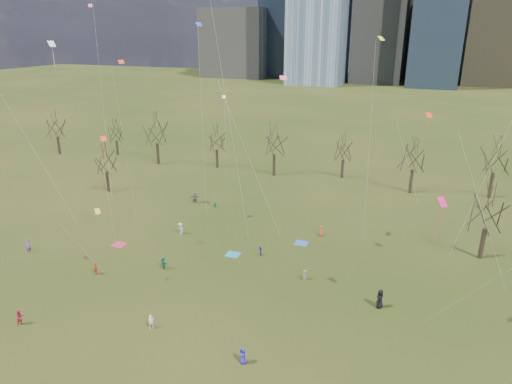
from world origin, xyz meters
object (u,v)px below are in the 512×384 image
(person_0, at_px, (243,356))
(person_2, at_px, (20,317))
(blanket_navy, at_px, (301,243))
(blanket_crimson, at_px, (119,245))
(person_4, at_px, (96,269))
(blanket_teal, at_px, (233,255))
(person_1, at_px, (151,322))

(person_0, distance_m, person_2, 21.06)
(person_2, bearing_deg, blanket_navy, -21.37)
(blanket_crimson, relative_size, person_4, 1.10)
(blanket_teal, distance_m, person_1, 15.77)
(person_0, bearing_deg, blanket_crimson, 164.79)
(blanket_crimson, relative_size, person_2, 1.06)
(blanket_teal, bearing_deg, person_4, -141.77)
(person_1, height_order, person_4, person_4)
(blanket_crimson, height_order, person_4, person_4)
(blanket_crimson, bearing_deg, blanket_navy, 21.68)
(blanket_navy, xyz_separation_m, blanket_crimson, (-21.32, -8.47, 0.00))
(blanket_teal, height_order, person_0, person_0)
(person_1, distance_m, person_2, 12.07)
(person_0, relative_size, person_1, 1.08)
(blanket_navy, xyz_separation_m, person_2, (-19.55, -25.29, 0.74))
(blanket_navy, relative_size, blanket_crimson, 1.00)
(blanket_teal, relative_size, blanket_crimson, 1.00)
(blanket_crimson, relative_size, person_0, 1.07)
(blanket_teal, distance_m, blanket_navy, 9.05)
(person_1, relative_size, person_4, 0.95)
(blanket_teal, bearing_deg, blanket_crimson, -169.86)
(blanket_teal, height_order, person_2, person_2)
(blanket_teal, bearing_deg, blanket_navy, 40.61)
(blanket_navy, bearing_deg, person_1, -110.47)
(person_1, xyz_separation_m, person_4, (-11.00, 6.10, 0.03))
(blanket_teal, height_order, blanket_crimson, same)
(blanket_teal, bearing_deg, person_0, -64.15)
(blanket_crimson, distance_m, person_4, 7.41)
(blanket_navy, relative_size, person_4, 1.10)
(blanket_crimson, distance_m, person_2, 16.93)
(person_1, bearing_deg, blanket_navy, 20.56)
(person_2, height_order, person_4, person_2)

